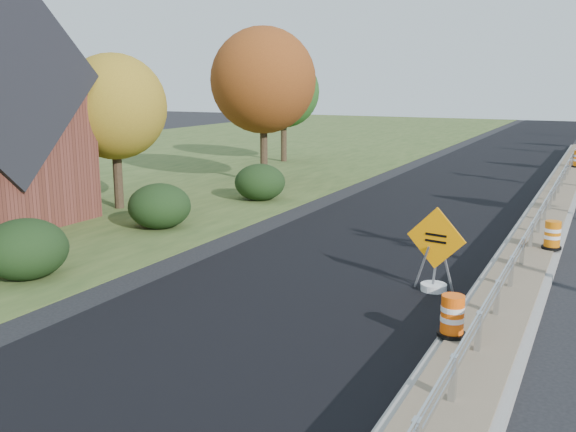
% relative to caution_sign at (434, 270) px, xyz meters
% --- Properties ---
extents(ground, '(140.00, 140.00, 0.00)m').
position_rel_caution_sign_xyz_m(ground, '(1.65, 2.45, -0.51)').
color(ground, black).
rests_on(ground, ground).
extents(grass_verge_near, '(30.00, 120.00, 0.03)m').
position_rel_caution_sign_xyz_m(grass_verge_near, '(-22.35, 12.45, -0.50)').
color(grass_verge_near, '#374C20').
rests_on(grass_verge_near, ground).
extents(milled_overlay, '(7.20, 120.00, 0.01)m').
position_rel_caution_sign_xyz_m(milled_overlay, '(-2.75, 12.45, -0.51)').
color(milled_overlay, black).
rests_on(milled_overlay, ground).
extents(median, '(1.60, 55.00, 0.23)m').
position_rel_caution_sign_xyz_m(median, '(1.65, 10.45, -0.40)').
color(median, gray).
rests_on(median, ground).
extents(guardrail, '(0.10, 46.15, 0.72)m').
position_rel_caution_sign_xyz_m(guardrail, '(1.65, 11.45, 0.22)').
color(guardrail, silver).
rests_on(guardrail, median).
extents(hedge_south, '(2.09, 2.09, 1.52)m').
position_rel_caution_sign_xyz_m(hedge_south, '(-9.35, -3.55, 0.25)').
color(hedge_south, black).
rests_on(hedge_south, ground).
extents(hedge_mid, '(2.09, 2.09, 1.52)m').
position_rel_caution_sign_xyz_m(hedge_mid, '(-9.85, 2.45, 0.25)').
color(hedge_mid, black).
rests_on(hedge_mid, ground).
extents(hedge_north, '(2.09, 2.09, 1.52)m').
position_rel_caution_sign_xyz_m(hedge_north, '(-9.35, 8.45, 0.25)').
color(hedge_north, black).
rests_on(hedge_north, ground).
extents(tree_near_yellow, '(3.96, 3.96, 5.88)m').
position_rel_caution_sign_xyz_m(tree_near_yellow, '(-13.35, 4.45, 3.37)').
color(tree_near_yellow, '#473523').
rests_on(tree_near_yellow, ground).
extents(tree_near_red, '(4.95, 4.95, 7.35)m').
position_rel_caution_sign_xyz_m(tree_near_red, '(-11.35, 12.45, 4.35)').
color(tree_near_red, '#473523').
rests_on(tree_near_red, ground).
extents(tree_near_back, '(4.29, 4.29, 6.37)m').
position_rel_caution_sign_xyz_m(tree_near_back, '(-14.35, 20.45, 3.70)').
color(tree_near_back, '#473523').
rests_on(tree_near_back, ground).
extents(caution_sign, '(1.44, 0.61, 2.01)m').
position_rel_caution_sign_xyz_m(caution_sign, '(0.00, 0.00, 0.00)').
color(caution_sign, white).
rests_on(caution_sign, ground).
extents(barrel_median_near, '(0.53, 0.53, 0.78)m').
position_rel_caution_sign_xyz_m(barrel_median_near, '(1.10, -3.11, 0.09)').
color(barrel_median_near, black).
rests_on(barrel_median_near, median).
extents(barrel_median_mid, '(0.54, 0.54, 0.79)m').
position_rel_caution_sign_xyz_m(barrel_median_mid, '(2.20, 4.47, 0.10)').
color(barrel_median_mid, black).
rests_on(barrel_median_mid, median).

